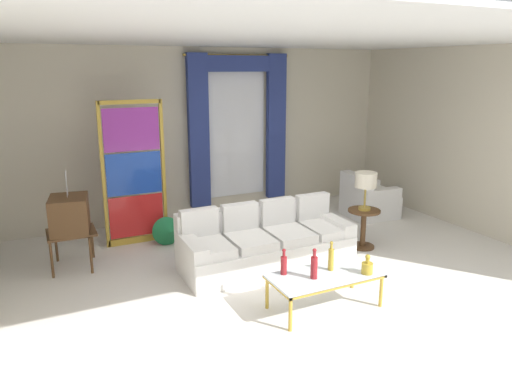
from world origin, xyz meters
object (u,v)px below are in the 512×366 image
(bottle_blue_decanter, at_px, (331,258))
(bottle_amber_squat, at_px, (284,264))
(bottle_crystal_tall, at_px, (314,266))
(vintage_tv, at_px, (69,216))
(armchair_white, at_px, (367,201))
(round_side_table, at_px, (363,225))
(table_lamp_brass, at_px, (366,182))
(peacock_figurine, at_px, (168,232))
(bottle_ruby_flask, at_px, (367,267))
(stained_glass_divider, at_px, (134,176))
(couch_white_long, at_px, (264,243))
(coffee_table, at_px, (325,277))

(bottle_blue_decanter, bearing_deg, bottle_amber_squat, 165.62)
(bottle_crystal_tall, xyz_separation_m, vintage_tv, (-2.28, 2.46, 0.18))
(armchair_white, bearing_deg, round_side_table, -130.88)
(table_lamp_brass, bearing_deg, bottle_blue_decanter, -139.52)
(table_lamp_brass, bearing_deg, bottle_crystal_tall, -142.47)
(table_lamp_brass, bearing_deg, peacock_figurine, 153.04)
(vintage_tv, relative_size, table_lamp_brass, 2.36)
(bottle_blue_decanter, distance_m, round_side_table, 1.91)
(peacock_figurine, bearing_deg, bottle_ruby_flask, -62.04)
(peacock_figurine, bearing_deg, round_side_table, -26.96)
(bottle_blue_decanter, relative_size, peacock_figurine, 0.58)
(bottle_blue_decanter, relative_size, bottle_crystal_tall, 1.00)
(bottle_blue_decanter, distance_m, stained_glass_divider, 3.36)
(couch_white_long, height_order, stained_glass_divider, stained_glass_divider)
(armchair_white, relative_size, table_lamp_brass, 1.53)
(coffee_table, bearing_deg, bottle_blue_decanter, 27.81)
(bottle_amber_squat, xyz_separation_m, vintage_tv, (-2.03, 2.23, 0.20))
(bottle_amber_squat, relative_size, peacock_figurine, 0.51)
(bottle_crystal_tall, bearing_deg, table_lamp_brass, 37.53)
(bottle_crystal_tall, xyz_separation_m, round_side_table, (1.74, 1.33, -0.20))
(vintage_tv, bearing_deg, bottle_crystal_tall, -47.28)
(vintage_tv, bearing_deg, stained_glass_divider, 29.44)
(couch_white_long, distance_m, round_side_table, 1.63)
(couch_white_long, bearing_deg, peacock_figurine, 129.12)
(bottle_amber_squat, bearing_deg, bottle_crystal_tall, -44.03)
(table_lamp_brass, bearing_deg, bottle_ruby_flask, -127.22)
(coffee_table, distance_m, stained_glass_divider, 3.39)
(stained_glass_divider, bearing_deg, bottle_ruby_flask, -59.31)
(coffee_table, height_order, bottle_blue_decanter, bottle_blue_decanter)
(bottle_blue_decanter, height_order, stained_glass_divider, stained_glass_divider)
(bottle_crystal_tall, relative_size, table_lamp_brass, 0.61)
(peacock_figurine, relative_size, table_lamp_brass, 1.05)
(armchair_white, xyz_separation_m, round_side_table, (-1.05, -1.22, 0.07))
(bottle_crystal_tall, bearing_deg, bottle_amber_squat, 135.97)
(stained_glass_divider, bearing_deg, vintage_tv, -150.56)
(coffee_table, height_order, stained_glass_divider, stained_glass_divider)
(vintage_tv, bearing_deg, coffee_table, -44.73)
(stained_glass_divider, xyz_separation_m, peacock_figurine, (0.39, -0.36, -0.84))
(bottle_amber_squat, relative_size, bottle_ruby_flask, 1.34)
(couch_white_long, bearing_deg, bottle_blue_decanter, -82.46)
(round_side_table, bearing_deg, coffee_table, -140.34)
(couch_white_long, xyz_separation_m, peacock_figurine, (-1.01, 1.24, -0.09))
(coffee_table, bearing_deg, peacock_figurine, 112.06)
(bottle_crystal_tall, relative_size, stained_glass_divider, 0.16)
(couch_white_long, relative_size, bottle_amber_squat, 7.73)
(bottle_ruby_flask, relative_size, stained_glass_divider, 0.10)
(couch_white_long, distance_m, bottle_amber_squat, 1.27)
(bottle_blue_decanter, xyz_separation_m, bottle_ruby_flask, (0.32, -0.25, -0.07))
(bottle_blue_decanter, bearing_deg, round_side_table, 40.48)
(vintage_tv, height_order, round_side_table, vintage_tv)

